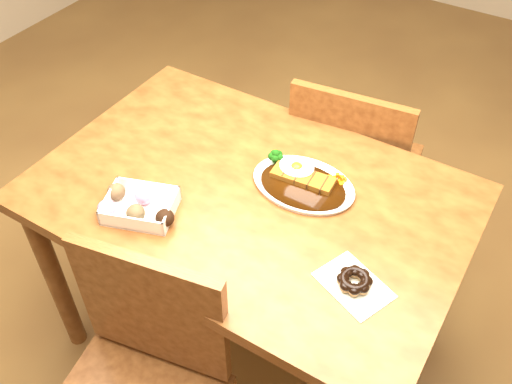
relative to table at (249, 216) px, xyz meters
The scene contains 6 objects.
ground 0.65m from the table, ahead, with size 6.00×6.00×0.00m, color brown.
table is the anchor object (origin of this frame).
chair_far 0.57m from the table, 79.40° to the left, with size 0.47×0.47×0.87m.
katsu_curry_plate 0.19m from the table, 41.95° to the left, with size 0.30×0.22×0.06m.
donut_box 0.33m from the table, 133.28° to the right, with size 0.22×0.19×0.05m.
pon_de_ring 0.43m from the table, 20.17° to the right, with size 0.21×0.18×0.03m.
Camera 1 is at (0.62, -0.96, 1.86)m, focal length 40.00 mm.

